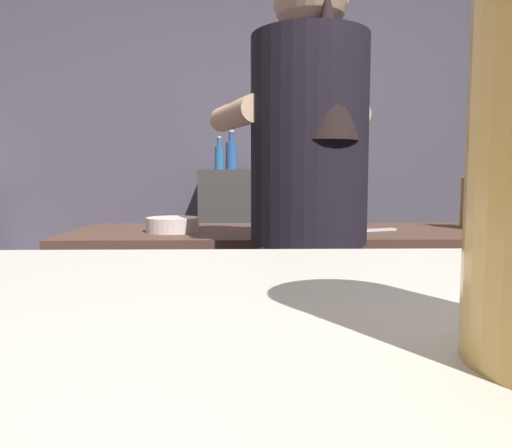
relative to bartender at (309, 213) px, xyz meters
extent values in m
cube|color=#4F4A57|center=(-0.15, 1.97, 0.35)|extent=(5.20, 0.10, 2.70)
cube|color=#4D3429|center=(0.20, 0.45, -0.55)|extent=(2.10, 0.60, 0.90)
cube|color=#3E3D3B|center=(0.00, 1.69, -0.42)|extent=(0.93, 0.36, 1.14)
cube|color=#283238|center=(0.00, 0.00, -0.54)|extent=(0.28, 0.20, 0.91)
cylinder|color=black|center=(0.00, 0.00, 0.21)|extent=(0.34, 0.34, 0.59)
cone|color=black|center=(0.03, -0.09, 0.41)|extent=(0.18, 0.18, 0.41)
cylinder|color=#D7AD89|center=(-0.21, 0.10, 0.30)|extent=(0.18, 0.33, 0.08)
cylinder|color=#D7AD89|center=(0.11, 0.21, 0.30)|extent=(0.18, 0.33, 0.08)
cube|color=olive|center=(0.73, 0.49, 0.00)|extent=(0.10, 0.08, 0.20)
cylinder|color=black|center=(0.70, 0.49, 0.14)|extent=(0.02, 0.02, 0.09)
cylinder|color=black|center=(0.73, 0.49, 0.14)|extent=(0.02, 0.02, 0.08)
cylinder|color=black|center=(0.76, 0.49, 0.13)|extent=(0.02, 0.02, 0.05)
cylinder|color=beige|center=(-0.46, 0.41, -0.07)|extent=(0.20, 0.20, 0.05)
cube|color=silver|center=(0.28, 0.40, -0.10)|extent=(0.23, 0.12, 0.01)
cylinder|color=#2B6298|center=(-0.34, 1.66, 0.22)|extent=(0.06, 0.06, 0.14)
cylinder|color=#2B6298|center=(-0.34, 1.66, 0.31)|extent=(0.03, 0.03, 0.05)
cylinder|color=silver|center=(-0.34, 1.66, 0.35)|extent=(0.03, 0.03, 0.01)
cylinder|color=#537F30|center=(0.20, 1.72, 0.22)|extent=(0.06, 0.06, 0.15)
cylinder|color=#537F30|center=(0.20, 1.72, 0.33)|extent=(0.03, 0.03, 0.06)
cylinder|color=black|center=(0.20, 1.72, 0.37)|extent=(0.03, 0.03, 0.01)
cylinder|color=#2A5595|center=(-0.27, 1.76, 0.23)|extent=(0.07, 0.07, 0.17)
cylinder|color=#2A5595|center=(-0.27, 1.76, 0.35)|extent=(0.03, 0.03, 0.07)
cylinder|color=silver|center=(-0.27, 1.76, 0.39)|extent=(0.04, 0.04, 0.01)
cylinder|color=black|center=(0.02, 1.62, 0.22)|extent=(0.07, 0.07, 0.15)
cylinder|color=black|center=(0.02, 1.62, 0.33)|extent=(0.03, 0.03, 0.06)
cylinder|color=red|center=(0.02, 1.62, 0.37)|extent=(0.03, 0.03, 0.01)
camera|label=1|loc=(-0.19, -1.46, 0.11)|focal=35.08mm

